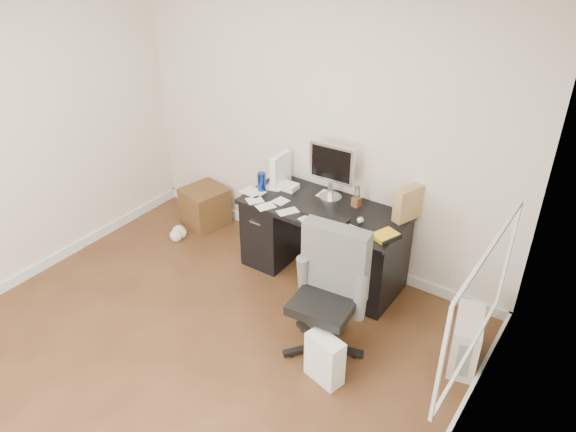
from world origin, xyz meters
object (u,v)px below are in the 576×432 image
desk (323,240)px  keyboard (325,216)px  pc_tower (466,341)px  office_chair (325,297)px  lcd_monitor (332,172)px  wicker_basket (205,206)px

desk → keyboard: size_ratio=3.58×
keyboard → pc_tower: keyboard is taller
desk → office_chair: office_chair is taller
keyboard → pc_tower: 1.52m
lcd_monitor → pc_tower: (1.55, -0.53, -0.80)m
keyboard → office_chair: 0.85m
keyboard → wicker_basket: 1.77m
desk → pc_tower: 1.57m
pc_tower → wicker_basket: bearing=157.5°
wicker_basket → desk: bearing=-3.3°
office_chair → wicker_basket: office_chair is taller
desk → wicker_basket: desk is taller
lcd_monitor → keyboard: 0.44m
desk → lcd_monitor: lcd_monitor is taller
pc_tower → wicker_basket: (-3.07, 0.44, -0.02)m
pc_tower → wicker_basket: 3.10m
office_chair → pc_tower: bearing=21.2°
office_chair → lcd_monitor: bearing=113.4°
desk → keyboard: (0.10, -0.15, 0.36)m
lcd_monitor → pc_tower: lcd_monitor is taller
lcd_monitor → office_chair: (0.57, -1.02, -0.49)m
pc_tower → office_chair: bearing=-167.3°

